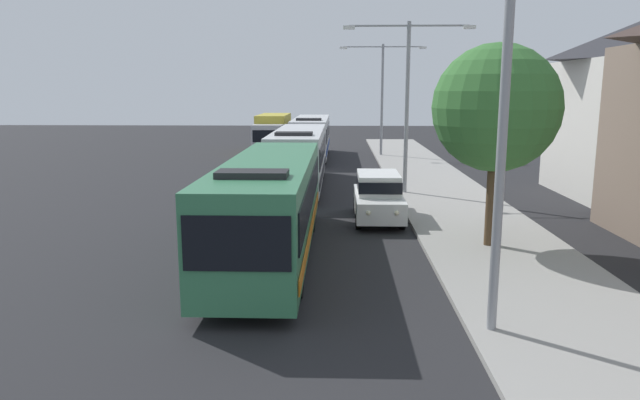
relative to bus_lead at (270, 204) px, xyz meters
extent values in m
cube|color=#33724C|center=(0.00, 0.02, 0.01)|extent=(2.50, 11.88, 2.70)
cube|color=black|center=(1.27, 0.02, 0.36)|extent=(0.04, 10.93, 1.00)
cube|color=black|center=(-1.27, 0.02, 0.36)|extent=(0.04, 10.93, 1.00)
cube|color=black|center=(0.00, -5.94, 0.31)|extent=(2.30, 0.04, 1.20)
cube|color=orange|center=(1.28, 0.02, -0.79)|extent=(0.03, 11.29, 0.36)
cube|color=black|center=(0.00, -3.54, 1.44)|extent=(1.75, 0.90, 0.16)
cylinder|color=black|center=(1.10, -3.66, -1.19)|extent=(0.28, 1.00, 1.00)
cylinder|color=black|center=(-1.10, -3.66, -1.19)|extent=(0.28, 1.00, 1.00)
cylinder|color=black|center=(1.10, 3.29, -1.19)|extent=(0.28, 1.00, 1.00)
cylinder|color=black|center=(-1.10, 3.29, -1.19)|extent=(0.28, 1.00, 1.00)
cube|color=silver|center=(0.00, 13.16, 0.01)|extent=(2.50, 11.41, 2.70)
cube|color=black|center=(1.27, 13.16, 0.36)|extent=(0.04, 10.50, 1.00)
cube|color=black|center=(-1.27, 13.16, 0.36)|extent=(0.04, 10.50, 1.00)
cube|color=black|center=(0.00, 7.43, 0.31)|extent=(2.30, 0.04, 1.20)
cube|color=black|center=(1.28, 13.16, -0.79)|extent=(0.03, 10.84, 0.36)
cube|color=black|center=(0.00, 9.74, 1.44)|extent=(1.75, 0.90, 0.16)
cylinder|color=black|center=(1.10, 9.62, -1.19)|extent=(0.28, 1.00, 1.00)
cylinder|color=black|center=(-1.10, 9.62, -1.19)|extent=(0.28, 1.00, 1.00)
cylinder|color=black|center=(1.10, 16.30, -1.19)|extent=(0.28, 1.00, 1.00)
cylinder|color=black|center=(-1.10, 16.30, -1.19)|extent=(0.28, 1.00, 1.00)
cube|color=silver|center=(0.00, 26.78, 0.01)|extent=(2.50, 12.04, 2.70)
cube|color=black|center=(1.27, 26.78, 0.36)|extent=(0.04, 11.07, 1.00)
cube|color=black|center=(-1.27, 26.78, 0.36)|extent=(0.04, 11.07, 1.00)
cube|color=black|center=(0.00, 20.74, 0.31)|extent=(2.30, 0.04, 1.20)
cube|color=navy|center=(1.28, 26.78, -0.79)|extent=(0.03, 11.43, 0.36)
cube|color=black|center=(0.00, 23.17, 1.44)|extent=(1.75, 0.90, 0.16)
cylinder|color=black|center=(1.10, 23.05, -1.19)|extent=(0.28, 1.00, 1.00)
cylinder|color=black|center=(-1.10, 23.05, -1.19)|extent=(0.28, 1.00, 1.00)
cylinder|color=black|center=(1.10, 30.09, -1.19)|extent=(0.28, 1.00, 1.00)
cylinder|color=black|center=(-1.10, 30.09, -1.19)|extent=(0.28, 1.00, 1.00)
cube|color=white|center=(3.70, 5.22, -0.99)|extent=(1.84, 4.61, 0.80)
cube|color=white|center=(3.70, 5.37, -0.19)|extent=(1.62, 2.67, 0.80)
cube|color=black|center=(3.70, 5.37, -0.19)|extent=(1.66, 2.77, 0.44)
sphere|color=#F9EFCC|center=(3.19, 2.89, -0.89)|extent=(0.18, 0.18, 0.18)
sphere|color=#F9EFCC|center=(4.20, 2.89, -0.89)|extent=(0.18, 0.18, 0.18)
cylinder|color=black|center=(2.88, 3.79, -1.34)|extent=(0.22, 0.70, 0.70)
cylinder|color=black|center=(4.52, 3.79, -1.34)|extent=(0.22, 0.70, 0.70)
cylinder|color=black|center=(2.88, 6.65, -1.34)|extent=(0.22, 0.70, 0.70)
cylinder|color=black|center=(4.52, 6.65, -1.34)|extent=(0.22, 0.70, 0.70)
cube|color=#B7B7BC|center=(-3.30, 26.53, -0.24)|extent=(2.30, 1.80, 2.20)
cube|color=gold|center=(-3.30, 30.63, 0.11)|extent=(2.35, 6.39, 2.70)
cube|color=black|center=(-3.30, 25.61, 0.06)|extent=(2.07, 0.04, 0.90)
cylinder|color=black|center=(-4.33, 26.53, -1.24)|extent=(0.26, 0.90, 0.90)
cylinder|color=black|center=(-2.27, 26.53, -1.24)|extent=(0.26, 0.90, 0.90)
cylinder|color=black|center=(-4.33, 31.98, -1.24)|extent=(0.26, 0.90, 0.90)
cylinder|color=black|center=(-2.27, 31.98, -1.24)|extent=(0.26, 0.90, 0.90)
cylinder|color=gray|center=(5.40, -5.83, 2.81)|extent=(0.20, 0.20, 8.71)
cylinder|color=gray|center=(5.40, 11.01, 2.55)|extent=(0.20, 0.20, 8.19)
cylinder|color=gray|center=(3.98, 11.01, 6.45)|extent=(2.84, 0.10, 0.10)
cube|color=silver|center=(2.56, 11.01, 6.37)|extent=(0.56, 0.28, 0.16)
cylinder|color=gray|center=(6.82, 11.01, 6.45)|extent=(2.84, 0.10, 0.10)
cube|color=silver|center=(8.24, 11.01, 6.37)|extent=(0.56, 0.28, 0.16)
cylinder|color=gray|center=(5.40, 27.85, 2.66)|extent=(0.20, 0.20, 8.41)
cylinder|color=gray|center=(3.90, 27.85, 6.67)|extent=(2.99, 0.10, 0.10)
cube|color=silver|center=(2.41, 27.85, 6.59)|extent=(0.56, 0.28, 0.16)
cylinder|color=gray|center=(6.89, 27.85, 6.67)|extent=(2.99, 0.10, 0.10)
cube|color=silver|center=(8.39, 27.85, 6.59)|extent=(0.56, 0.28, 0.16)
cylinder|color=#4C3823|center=(7.06, 1.05, -0.12)|extent=(0.32, 0.32, 2.84)
sphere|color=#387033|center=(7.06, 1.05, 2.91)|extent=(4.03, 4.03, 4.03)
cube|color=beige|center=(16.35, 10.97, 1.58)|extent=(6.18, 7.54, 6.55)
camera|label=1|loc=(2.13, -17.62, 3.48)|focal=32.65mm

